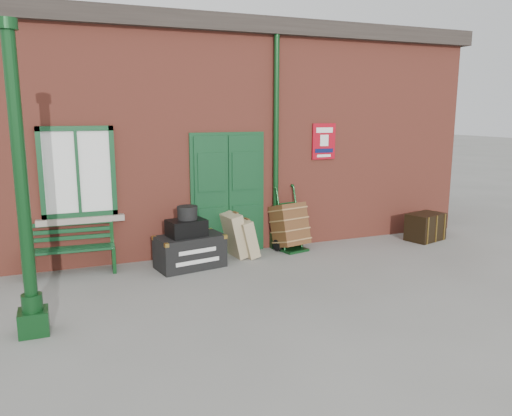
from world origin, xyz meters
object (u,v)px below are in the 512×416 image
porter_trolley (290,226)px  dark_trunk (425,227)px  bench (70,247)px  houdini_trunk (190,251)px

porter_trolley → dark_trunk: bearing=-19.9°
porter_trolley → dark_trunk: size_ratio=1.56×
bench → houdini_trunk: size_ratio=1.28×
houdini_trunk → dark_trunk: (5.00, -0.00, -0.00)m
houdini_trunk → porter_trolley: 2.11m
houdini_trunk → porter_trolley: porter_trolley is taller
bench → houdini_trunk: (1.91, -0.43, -0.16)m
houdini_trunk → porter_trolley: bearing=0.4°
bench → houdini_trunk: bearing=-9.5°
bench → porter_trolley: size_ratio=1.19×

